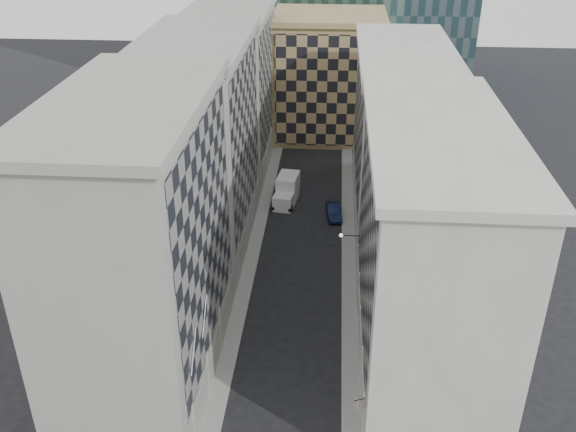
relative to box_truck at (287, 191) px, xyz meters
The scene contains 13 objects.
sidewalk_west 13.50m from the box_truck, 101.81° to the right, with size 1.50×100.00×0.15m, color gray.
sidewalk_east 15.32m from the box_truck, 59.47° to the right, with size 1.50×100.00×0.15m, color gray.
bldg_left_a 34.81m from the box_truck, 104.61° to the right, with size 10.80×22.80×23.70m.
bldg_left_b 16.46m from the box_truck, 129.55° to the right, with size 10.80×22.80×22.70m.
bldg_left_c 17.29m from the box_truck, 125.25° to the left, with size 10.80×22.80×21.70m.
bldg_right_a 32.41m from the box_truck, 64.57° to the right, with size 10.80×26.80×20.70m.
bldg_right_b 15.86m from the box_truck, ahead, with size 10.80×28.80×19.70m.
tan_block 26.40m from the box_truck, 79.69° to the left, with size 16.80×14.80×18.80m.
flagpoles_left 37.87m from the box_truck, 95.23° to the right, with size 0.10×6.33×2.33m.
bracket_lamp 20.89m from the box_truck, 70.23° to the right, with size 1.98×0.36×0.36m.
box_truck is the anchor object (origin of this frame).
dark_car 7.12m from the box_truck, 32.09° to the right, with size 1.60×4.59×1.51m, color #0F1837.
shop_sign 39.77m from the box_truck, 78.50° to the right, with size 0.82×0.72×0.83m.
Camera 1 is at (3.11, -29.67, 36.76)m, focal length 40.00 mm.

